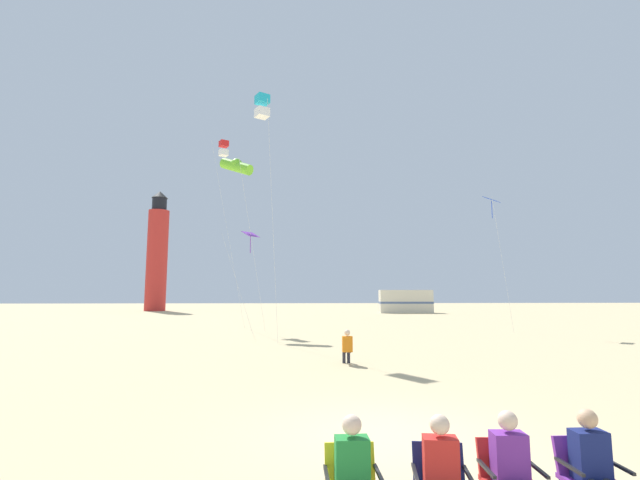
# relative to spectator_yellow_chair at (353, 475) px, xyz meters

# --- Properties ---
(ground) EXTENTS (200.00, 200.00, 0.00)m
(ground) POSITION_rel_spectator_yellow_chair_xyz_m (1.00, 3.04, -0.61)
(ground) COLOR #CCB584
(spectator_yellow_chair) EXTENTS (0.34, 0.51, 1.16)m
(spectator_yellow_chair) POSITION_rel_spectator_yellow_chair_xyz_m (0.00, 0.00, 0.00)
(spectator_yellow_chair) COLOR #238438
(spectator_yellow_chair) RESTS_ON ground
(spectator_navy_chair) EXTENTS (0.39, 0.54, 1.16)m
(spectator_navy_chair) POSITION_rel_spectator_yellow_chair_xyz_m (0.88, -0.04, 0.00)
(spectator_navy_chair) COLOR red
(spectator_navy_chair) RESTS_ON ground
(camp_chair_red) EXTENTS (0.59, 0.60, 0.82)m
(camp_chair_red) POSITION_rel_spectator_yellow_chair_xyz_m (1.65, 0.20, -0.11)
(camp_chair_red) COLOR red
(camp_chair_red) RESTS_ON ground
(spectator_red_chair) EXTENTS (0.35, 0.52, 1.16)m
(spectator_red_chair) POSITION_rel_spectator_yellow_chair_xyz_m (1.64, 0.06, 0.00)
(spectator_red_chair) COLOR #722D99
(spectator_red_chair) RESTS_ON ground
(camp_chair_purple) EXTENTS (0.56, 0.57, 0.82)m
(camp_chair_purple) POSITION_rel_spectator_yellow_chair_xyz_m (2.52, 0.21, -0.11)
(camp_chair_purple) COLOR #722D99
(camp_chair_purple) RESTS_ON ground
(spectator_purple_chair) EXTENTS (0.34, 0.51, 1.16)m
(spectator_purple_chair) POSITION_rel_spectator_yellow_chair_xyz_m (2.52, 0.07, 0.00)
(spectator_purple_chair) COLOR navy
(spectator_purple_chair) RESTS_ON ground
(kite_flyer_standing) EXTENTS (0.34, 0.51, 1.16)m
(kite_flyer_standing) POSITION_rel_spectator_yellow_chair_xyz_m (1.19, 10.53, 0.00)
(kite_flyer_standing) COLOR orange
(kite_flyer_standing) RESTS_ON ground
(kite_diamond_violet) EXTENTS (2.36, 2.36, 6.30)m
(kite_diamond_violet) POSITION_rel_spectator_yellow_chair_xyz_m (-3.47, 22.94, 5.28)
(kite_diamond_violet) COLOR silver
(kite_diamond_violet) RESTS_ON ground
(kite_box_cyan) EXTENTS (1.32, 1.32, 12.25)m
(kite_box_cyan) POSITION_rel_spectator_yellow_chair_xyz_m (-2.30, 16.38, 11.03)
(kite_box_cyan) COLOR silver
(kite_box_cyan) RESTS_ON ground
(kite_diamond_blue) EXTENTS (1.45, 1.45, 8.48)m
(kite_diamond_blue) POSITION_rel_spectator_yellow_chair_xyz_m (11.79, 21.80, 7.34)
(kite_diamond_blue) COLOR silver
(kite_diamond_blue) RESTS_ON ground
(kite_box_scarlet) EXTENTS (2.48, 2.31, 13.76)m
(kite_box_scarlet) POSITION_rel_spectator_yellow_chair_xyz_m (-6.03, 27.38, 12.54)
(kite_box_scarlet) COLOR silver
(kite_box_scarlet) RESTS_ON ground
(kite_tube_lime) EXTENTS (3.26, 3.00, 11.42)m
(kite_tube_lime) POSITION_rel_spectator_yellow_chair_xyz_m (-4.52, 23.57, 10.10)
(kite_tube_lime) COLOR silver
(kite_tube_lime) RESTS_ON ground
(lighthouse_distant) EXTENTS (2.80, 2.80, 16.80)m
(lighthouse_distant) POSITION_rel_spectator_yellow_chair_xyz_m (-19.88, 57.10, 7.22)
(lighthouse_distant) COLOR red
(lighthouse_distant) RESTS_ON ground
(rv_van_cream) EXTENTS (6.60, 2.83, 2.80)m
(rv_van_cream) POSITION_rel_spectator_yellow_chair_xyz_m (13.04, 49.13, 0.78)
(rv_van_cream) COLOR beige
(rv_van_cream) RESTS_ON ground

